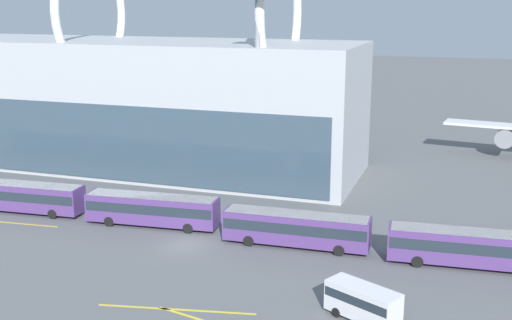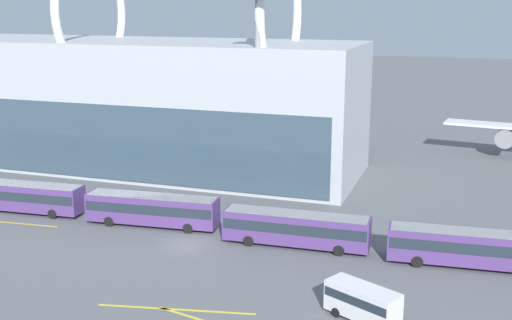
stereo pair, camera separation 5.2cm
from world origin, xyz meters
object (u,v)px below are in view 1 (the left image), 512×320
shuttle_bus_2 (152,208)px  shuttle_bus_4 (469,246)px  service_van_foreground (363,301)px  floodlight_mast (258,50)px  airliner_at_gate_near (203,114)px  shuttle_bus_1 (23,195)px  shuttle_bus_3 (296,227)px

shuttle_bus_2 → shuttle_bus_4: (29.93, -0.58, 0.00)m
service_van_foreground → floodlight_mast: floodlight_mast is taller
airliner_at_gate_near → shuttle_bus_1: 37.04m
shuttle_bus_2 → service_van_foreground: 26.37m
shuttle_bus_2 → shuttle_bus_3: 14.98m
airliner_at_gate_near → shuttle_bus_1: bearing=-9.7°
service_van_foreground → shuttle_bus_2: bearing=177.3°
shuttle_bus_3 → floodlight_mast: size_ratio=0.59×
shuttle_bus_4 → floodlight_mast: size_ratio=0.59×
shuttle_bus_3 → service_van_foreground: shuttle_bus_3 is taller
shuttle_bus_2 → shuttle_bus_3: (14.96, -0.76, 0.00)m
service_van_foreground → shuttle_bus_4: bearing=86.9°
airliner_at_gate_near → shuttle_bus_4: bearing=45.5°
airliner_at_gate_near → service_van_foreground: 59.09m
shuttle_bus_4 → shuttle_bus_3: bearing=176.1°
airliner_at_gate_near → service_van_foreground: size_ratio=7.95×
shuttle_bus_2 → service_van_foreground: size_ratio=2.39×
shuttle_bus_2 → floodlight_mast: (6.46, 13.60, 14.74)m
airliner_at_gate_near → shuttle_bus_4: size_ratio=3.34×
shuttle_bus_1 → shuttle_bus_3: bearing=-4.6°
shuttle_bus_2 → floodlight_mast: 21.07m
floodlight_mast → shuttle_bus_1: bearing=-146.6°
airliner_at_gate_near → shuttle_bus_2: bearing=13.5°
shuttle_bus_4 → floodlight_mast: (-23.47, 14.18, 14.74)m
airliner_at_gate_near → shuttle_bus_1: (-4.95, -36.59, -2.98)m
airliner_at_gate_near → service_van_foreground: airliner_at_gate_near is taller
shuttle_bus_1 → floodlight_mast: 29.59m
airliner_at_gate_near → shuttle_bus_1: airliner_at_gate_near is taller
shuttle_bus_2 → airliner_at_gate_near: bearing=100.6°
shuttle_bus_3 → airliner_at_gate_near: bearing=121.8°
shuttle_bus_1 → service_van_foreground: 39.95m
shuttle_bus_1 → service_van_foreground: shuttle_bus_1 is taller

